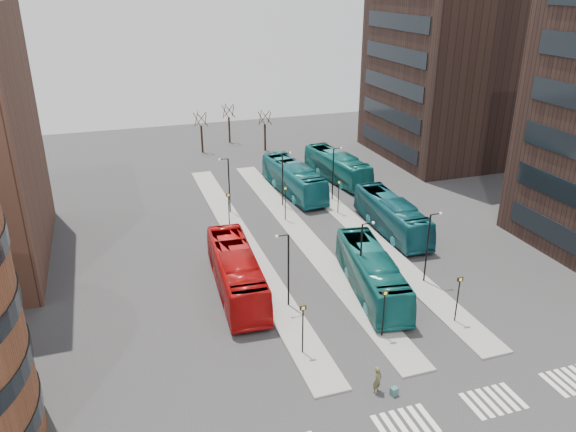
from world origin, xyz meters
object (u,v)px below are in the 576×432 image
object	(u,v)px
commuter_a	(249,315)
commuter_c	(393,304)
red_bus	(236,272)
commuter_b	(368,294)
teal_bus_b	(293,179)
teal_bus_d	(337,166)
teal_bus_a	(372,273)
traveller	(377,380)
teal_bus_c	(392,215)
suitcase	(394,391)

from	to	relation	value
commuter_a	commuter_c	size ratio (longest dim) A/B	1.08
red_bus	commuter_c	xyz separation A→B (m)	(10.53, -6.82, -1.09)
commuter_b	red_bus	bearing A→B (deg)	57.92
red_bus	commuter_c	size ratio (longest dim) A/B	8.95
teal_bus_b	teal_bus_d	world-z (taller)	teal_bus_b
red_bus	commuter_c	world-z (taller)	red_bus
teal_bus_a	commuter_c	bearing A→B (deg)	-76.98
traveller	commuter_c	bearing A→B (deg)	24.37
red_bus	commuter_c	distance (m)	12.59
teal_bus_c	commuter_c	xyz separation A→B (m)	(-7.01, -13.49, -1.01)
traveller	teal_bus_a	bearing A→B (deg)	34.07
teal_bus_a	traveller	distance (m)	12.14
commuter_b	teal_bus_a	bearing A→B (deg)	-36.65
teal_bus_a	commuter_b	xyz separation A→B (m)	(-0.98, -1.51, -0.88)
suitcase	commuter_b	distance (m)	10.61
teal_bus_c	traveller	world-z (taller)	teal_bus_c
red_bus	teal_bus_c	bearing A→B (deg)	24.40
commuter_a	commuter_b	bearing A→B (deg)	166.76
teal_bus_c	commuter_a	xyz separation A→B (m)	(-17.80, -11.60, -0.95)
traveller	commuter_c	size ratio (longest dim) A/B	1.26
suitcase	teal_bus_c	size ratio (longest dim) A/B	0.04
teal_bus_b	commuter_a	xyz separation A→B (m)	(-12.04, -25.09, -1.03)
teal_bus_b	commuter_a	size ratio (longest dim) A/B	8.30
teal_bus_b	teal_bus_d	size ratio (longest dim) A/B	1.04
teal_bus_d	teal_bus_b	bearing A→B (deg)	-164.38
commuter_c	red_bus	bearing A→B (deg)	-120.34
red_bus	commuter_a	distance (m)	5.05
teal_bus_a	teal_bus_b	xyz separation A→B (m)	(1.48, 23.66, 0.09)
suitcase	teal_bus_a	xyz separation A→B (m)	(4.13, 11.63, 1.46)
teal_bus_c	commuter_c	world-z (taller)	teal_bus_c
teal_bus_b	commuter_b	distance (m)	25.31
red_bus	commuter_b	bearing A→B (deg)	-24.65
teal_bus_c	teal_bus_d	world-z (taller)	teal_bus_d
teal_bus_b	teal_bus_d	distance (m)	7.38
traveller	commuter_c	xyz separation A→B (m)	(5.21, 7.71, -0.19)
traveller	commuter_a	size ratio (longest dim) A/B	1.16
suitcase	traveller	xyz separation A→B (m)	(-0.87, 0.60, 0.65)
traveller	suitcase	bearing A→B (deg)	-65.92
red_bus	teal_bus_b	bearing A→B (deg)	63.26
commuter_a	commuter_b	world-z (taller)	commuter_b
suitcase	teal_bus_d	xyz separation A→B (m)	(12.41, 38.14, 1.48)
teal_bus_c	teal_bus_d	xyz separation A→B (m)	(1.05, 16.34, 0.02)
teal_bus_b	commuter_c	distance (m)	27.03
teal_bus_a	commuter_a	world-z (taller)	teal_bus_a
teal_bus_d	commuter_c	xyz separation A→B (m)	(-8.07, -29.83, -1.02)
commuter_b	teal_bus_b	bearing A→B (deg)	-9.40
teal_bus_b	suitcase	bearing A→B (deg)	-103.68
teal_bus_a	commuter_a	size ratio (longest dim) A/B	7.88
suitcase	teal_bus_c	distance (m)	24.62
teal_bus_a	commuter_b	world-z (taller)	teal_bus_a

